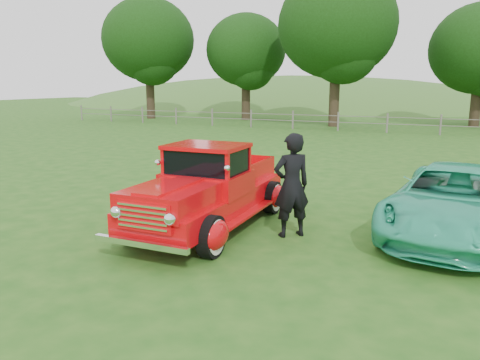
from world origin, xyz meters
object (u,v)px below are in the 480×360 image
at_px(tree_near_west, 337,25).
at_px(red_pickup, 209,191).
at_px(man, 292,185).
at_px(tree_mid_west, 246,50).
at_px(tree_far_west, 148,40).
at_px(teal_sedan, 455,202).

relative_size(tree_near_west, red_pickup, 2.09).
xyz_separation_m(tree_near_west, man, (4.80, -24.14, -5.77)).
bearing_deg(tree_mid_west, tree_far_west, -165.96).
distance_m(tree_mid_west, red_pickup, 29.86).
distance_m(tree_far_west, tree_mid_west, 8.30).
height_order(tree_mid_west, teal_sedan, tree_mid_west).
bearing_deg(man, tree_mid_west, -107.15).
bearing_deg(tree_near_west, tree_far_west, 176.42).
bearing_deg(man, red_pickup, -36.39).
relative_size(tree_mid_west, teal_sedan, 1.69).
relative_size(teal_sedan, man, 2.42).
distance_m(tree_far_west, man, 33.08).
bearing_deg(tree_far_west, teal_sedan, -45.02).
height_order(teal_sedan, man, man).
bearing_deg(teal_sedan, red_pickup, -154.60).
xyz_separation_m(tree_far_west, tree_near_west, (16.00, -1.00, 0.31)).
distance_m(tree_far_west, tree_near_west, 16.03).
height_order(red_pickup, teal_sedan, red_pickup).
xyz_separation_m(tree_mid_west, red_pickup, (11.06, -27.33, -4.75)).
bearing_deg(red_pickup, tree_far_west, 126.48).
bearing_deg(tree_mid_west, tree_near_west, -20.56).
bearing_deg(teal_sedan, tree_far_west, 142.00).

